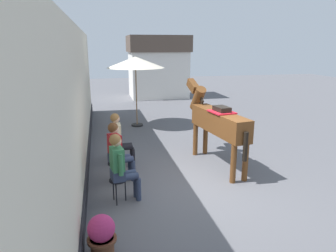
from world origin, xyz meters
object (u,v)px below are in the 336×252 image
seated_visitor_near (121,164)px  seated_visitor_middle (118,149)px  flower_planter_near (102,235)px  satchel_bag (113,154)px  saddled_horse_center (216,121)px  seated_visitor_far (119,137)px  cafe_parasol (136,63)px

seated_visitor_near → seated_visitor_middle: same height
seated_visitor_near → flower_planter_near: (-0.40, -1.55, -0.44)m
seated_visitor_near → satchel_bag: 2.59m
seated_visitor_middle → flower_planter_near: (-0.40, -2.46, -0.44)m
seated_visitor_near → saddled_horse_center: bearing=29.8°
seated_visitor_near → flower_planter_near: bearing=-104.5°
seated_visitor_far → saddled_horse_center: 2.45m
seated_visitor_middle → cafe_parasol: cafe_parasol is taller
cafe_parasol → satchel_bag: cafe_parasol is taller
cafe_parasol → seated_visitor_far: bearing=-103.1°
flower_planter_near → satchel_bag: 4.08m
seated_visitor_near → seated_visitor_middle: bearing=89.9°
seated_visitor_far → cafe_parasol: cafe_parasol is taller
cafe_parasol → satchel_bag: size_ratio=9.21×
seated_visitor_middle → seated_visitor_far: bearing=84.0°
saddled_horse_center → satchel_bag: saddled_horse_center is taller
seated_visitor_far → flower_planter_near: size_ratio=2.17×
seated_visitor_near → seated_visitor_far: 1.81m
seated_visitor_middle → saddled_horse_center: saddled_horse_center is taller
seated_visitor_near → satchel_bag: (-0.05, 2.50, -0.68)m
seated_visitor_middle → satchel_bag: 1.74m
flower_planter_near → satchel_bag: flower_planter_near is taller
seated_visitor_middle → flower_planter_near: bearing=-99.4°
flower_planter_near → cafe_parasol: size_ratio=0.25×
seated_visitor_far → cafe_parasol: bearing=76.9°
seated_visitor_middle → satchel_bag: size_ratio=4.96×
seated_visitor_middle → satchel_bag: seated_visitor_middle is taller
saddled_horse_center → seated_visitor_middle: bearing=-168.1°
saddled_horse_center → satchel_bag: size_ratio=10.66×
seated_visitor_near → saddled_horse_center: saddled_horse_center is taller
seated_visitor_far → saddled_horse_center: (2.39, -0.38, 0.38)m
seated_visitor_near → satchel_bag: bearing=91.2°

